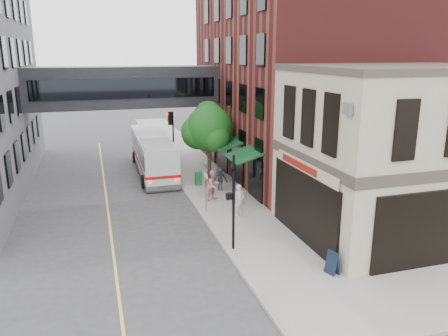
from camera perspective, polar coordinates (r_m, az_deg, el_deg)
ground at (r=19.03m, az=1.95°, el=-13.49°), size 120.00×120.00×0.00m
sidewalk_main at (r=32.02m, az=-2.71°, el=-1.36°), size 4.00×60.00×0.15m
corner_building at (r=23.43m, az=21.65°, el=1.95°), size 10.19×8.12×8.45m
brick_building at (r=34.52m, az=9.93°, el=11.30°), size 13.76×18.00×14.00m
skyway_bridge at (r=34.00m, az=-12.87°, el=10.27°), size 14.00×3.18×3.00m
traffic_signal_near at (r=19.70m, az=1.17°, el=-3.01°), size 0.44×0.22×4.60m
traffic_signal_far at (r=33.80m, az=-6.90°, el=5.10°), size 0.53×0.28×4.50m
street_sign_pole at (r=24.61m, az=-2.38°, el=-1.89°), size 0.08×0.75×3.00m
street_tree at (r=30.46m, az=-2.07°, el=5.22°), size 3.80×3.20×5.60m
lane_marking at (r=27.37m, az=-14.99°, el=-4.90°), size 0.12×40.00×0.01m
bus at (r=33.90m, az=-9.27°, el=2.07°), size 2.72×10.72×2.87m
pedestrian_a at (r=24.44m, az=2.03°, el=-4.20°), size 0.76×0.64×1.79m
pedestrian_b at (r=26.91m, az=-1.38°, el=-2.25°), size 1.16×1.08×1.90m
pedestrian_c at (r=28.82m, az=-0.52°, el=-1.42°), size 1.14×0.87×1.57m
newspaper_box at (r=30.13m, az=-3.37°, el=-1.40°), size 0.44×0.39×0.88m
sandwich_board at (r=18.96m, az=14.00°, el=-11.89°), size 0.49×0.62×0.98m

